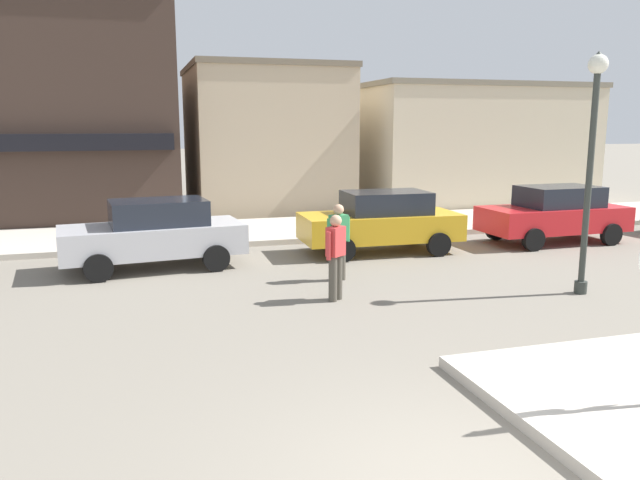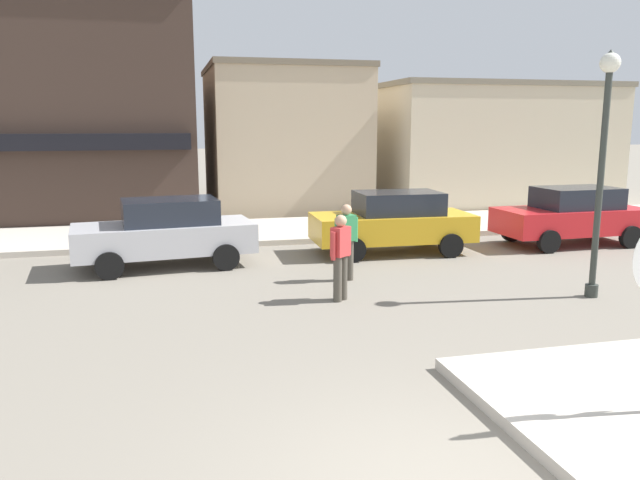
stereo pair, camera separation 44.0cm
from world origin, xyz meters
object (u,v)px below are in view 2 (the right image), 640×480
(parked_car_second, at_px, (393,221))
(pedestrian_crossing_near, at_px, (346,240))
(lamp_post, at_px, (604,140))
(parked_car_third, at_px, (572,215))
(pedestrian_crossing_far, at_px, (341,255))
(parked_car_nearest, at_px, (166,232))

(parked_car_second, xyz_separation_m, pedestrian_crossing_near, (-1.96, -2.45, 0.06))
(lamp_post, xyz_separation_m, pedestrian_crossing_near, (-4.19, 2.33, -2.09))
(parked_car_second, bearing_deg, pedestrian_crossing_near, -128.75)
(parked_car_second, distance_m, parked_car_third, 5.08)
(pedestrian_crossing_near, bearing_deg, lamp_post, -29.06)
(pedestrian_crossing_near, distance_m, pedestrian_crossing_far, 1.51)
(parked_car_third, relative_size, pedestrian_crossing_far, 2.51)
(parked_car_second, xyz_separation_m, pedestrian_crossing_far, (-2.49, -3.86, 0.06))
(lamp_post, xyz_separation_m, parked_car_second, (-2.22, 4.77, -2.15))
(parked_car_second, height_order, pedestrian_crossing_far, pedestrian_crossing_far)
(parked_car_nearest, height_order, parked_car_third, same)
(pedestrian_crossing_near, height_order, pedestrian_crossing_far, same)
(parked_car_second, height_order, pedestrian_crossing_near, pedestrian_crossing_near)
(lamp_post, distance_m, parked_car_third, 5.87)
(parked_car_second, bearing_deg, pedestrian_crossing_far, -122.78)
(parked_car_third, height_order, pedestrian_crossing_near, pedestrian_crossing_near)
(parked_car_nearest, xyz_separation_m, parked_car_second, (5.60, 0.19, 0.00))
(lamp_post, relative_size, parked_car_second, 1.12)
(pedestrian_crossing_near, bearing_deg, parked_car_second, 51.25)
(parked_car_second, bearing_deg, lamp_post, -65.03)
(parked_car_third, height_order, pedestrian_crossing_far, pedestrian_crossing_far)
(parked_car_second, height_order, parked_car_third, same)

